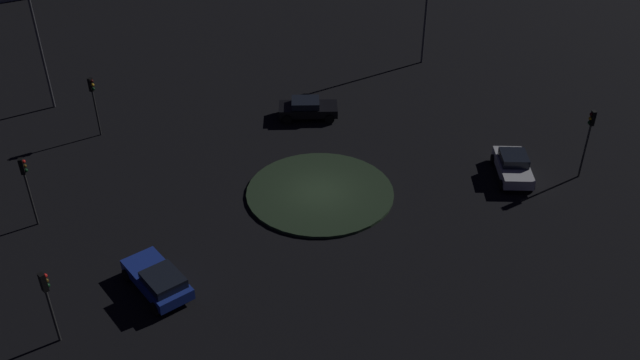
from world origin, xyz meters
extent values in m
plane|color=black|center=(0.00, 0.00, 0.00)|extent=(118.56, 118.56, 0.00)
cylinder|color=#263823|center=(0.00, 0.00, 0.08)|extent=(8.64, 8.64, 0.17)
cube|color=#1E38A5|center=(10.06, -5.25, 0.60)|extent=(3.85, 4.44, 0.56)
cube|color=black|center=(10.51, -4.60, 1.12)|extent=(2.42, 2.52, 0.46)
cylinder|color=black|center=(9.95, -6.99, 0.32)|extent=(0.55, 0.66, 0.65)
cylinder|color=black|center=(8.47, -5.96, 0.32)|extent=(0.55, 0.66, 0.65)
cylinder|color=black|center=(11.65, -4.53, 0.32)|extent=(0.55, 0.66, 0.65)
cylinder|color=black|center=(10.17, -3.50, 0.32)|extent=(0.55, 0.66, 0.65)
cube|color=black|center=(-8.80, -3.46, 0.62)|extent=(3.01, 4.42, 0.57)
cube|color=black|center=(-8.74, -3.63, 1.13)|extent=(2.14, 2.32, 0.45)
cylinder|color=black|center=(-10.13, -2.36, 0.33)|extent=(0.41, 0.70, 0.66)
cylinder|color=black|center=(-8.36, -1.79, 0.33)|extent=(0.41, 0.70, 0.66)
cylinder|color=black|center=(-9.23, -5.13, 0.33)|extent=(0.41, 0.70, 0.66)
cylinder|color=black|center=(-7.47, -4.56, 0.33)|extent=(0.41, 0.70, 0.66)
cube|color=white|center=(-5.09, 10.65, 0.62)|extent=(4.34, 2.72, 0.63)
cube|color=black|center=(-5.24, 10.61, 1.20)|extent=(2.09, 1.95, 0.52)
cylinder|color=black|center=(-3.91, 11.87, 0.31)|extent=(0.65, 0.37, 0.61)
cylinder|color=black|center=(-3.46, 10.15, 0.31)|extent=(0.65, 0.37, 0.61)
cylinder|color=black|center=(-6.71, 11.15, 0.31)|extent=(0.65, 0.37, 0.61)
cylinder|color=black|center=(-6.27, 9.43, 0.31)|extent=(0.65, 0.37, 0.61)
cylinder|color=#2D2D2D|center=(14.36, -7.86, 1.49)|extent=(0.12, 0.12, 2.98)
cube|color=black|center=(14.36, -7.86, 3.43)|extent=(0.34, 0.37, 0.90)
sphere|color=red|center=(14.23, -7.79, 3.70)|extent=(0.20, 0.20, 0.20)
sphere|color=#4C380F|center=(14.23, -7.79, 3.43)|extent=(0.20, 0.20, 0.20)
sphere|color=#0F3819|center=(14.23, -7.79, 3.16)|extent=(0.20, 0.20, 0.20)
cylinder|color=#2D2D2D|center=(-6.20, 14.57, 1.78)|extent=(0.12, 0.12, 3.57)
cube|color=black|center=(-6.20, 14.57, 4.02)|extent=(0.36, 0.32, 0.90)
sphere|color=#3F0C0C|center=(-6.14, 14.44, 4.29)|extent=(0.20, 0.20, 0.20)
sphere|color=yellow|center=(-6.14, 14.44, 4.02)|extent=(0.20, 0.20, 0.20)
sphere|color=#0F3819|center=(-6.14, 14.44, 3.75)|extent=(0.20, 0.20, 0.20)
cylinder|color=#2D2D2D|center=(-2.49, -16.06, 1.63)|extent=(0.12, 0.12, 3.25)
cube|color=black|center=(-2.49, -16.06, 3.70)|extent=(0.33, 0.26, 0.90)
sphere|color=#3F0C0C|center=(-2.46, -15.92, 3.97)|extent=(0.20, 0.20, 0.20)
sphere|color=yellow|center=(-2.46, -15.92, 3.70)|extent=(0.20, 0.20, 0.20)
sphere|color=#0F3819|center=(-2.46, -15.92, 3.43)|extent=(0.20, 0.20, 0.20)
cylinder|color=#2D2D2D|center=(7.24, -14.05, 1.66)|extent=(0.12, 0.12, 3.31)
cube|color=black|center=(7.24, -14.05, 3.76)|extent=(0.37, 0.33, 0.90)
sphere|color=red|center=(7.17, -13.92, 4.03)|extent=(0.20, 0.20, 0.20)
sphere|color=#4C380F|center=(7.17, -13.92, 3.76)|extent=(0.20, 0.20, 0.20)
sphere|color=#0F3819|center=(7.17, -13.92, 3.49)|extent=(0.20, 0.20, 0.20)
cylinder|color=#4C4C51|center=(-5.12, -21.45, 4.08)|extent=(0.18, 0.18, 8.16)
cylinder|color=#4C4C51|center=(-20.42, 2.60, 3.92)|extent=(0.18, 0.18, 7.84)
camera|label=1|loc=(31.83, 9.40, 22.90)|focal=38.63mm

